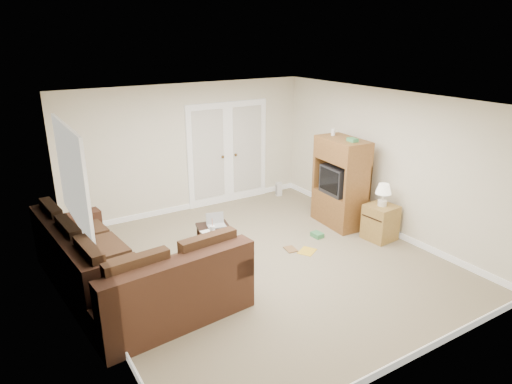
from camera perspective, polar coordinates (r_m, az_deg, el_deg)
floor at (r=7.19m, az=1.04°, el=-8.78°), size 5.50×5.50×0.00m
ceiling at (r=6.41m, az=1.18°, el=11.36°), size 5.00×5.50×0.02m
wall_left at (r=5.82m, az=-20.12°, el=-3.46°), size 0.02×5.50×2.50m
wall_right at (r=8.26m, az=15.88°, el=3.58°), size 0.02×5.50×2.50m
wall_back at (r=9.04m, az=-8.41°, el=5.43°), size 5.00×0.02×2.50m
wall_front at (r=4.80m, az=19.34°, el=-8.26°), size 5.00×0.02×2.50m
baseboards at (r=7.17m, az=1.04°, el=-8.42°), size 5.00×5.50×0.10m
french_doors at (r=9.42m, az=-3.51°, el=4.81°), size 1.80×0.05×2.13m
window_left at (r=6.66m, az=-21.98°, el=1.89°), size 0.05×1.92×1.42m
sectional_sofa at (r=6.38m, az=-16.19°, el=-9.80°), size 2.29×3.09×0.93m
coffee_table at (r=7.30m, az=-4.78°, el=-6.40°), size 0.72×1.10×0.69m
tv_armoire at (r=8.43m, az=10.51°, el=1.25°), size 0.63×1.05×1.74m
side_cabinet at (r=8.11m, az=15.31°, el=-3.32°), size 0.51×0.51×1.00m
space_heater at (r=9.98m, az=2.87°, el=0.36°), size 0.14×0.12×0.30m
floor_magazine at (r=7.57m, az=6.41°, el=-7.37°), size 0.38×0.36×0.01m
floor_greenbox at (r=8.08m, az=7.65°, el=-5.32°), size 0.17×0.21×0.08m
floor_book at (r=7.56m, az=3.76°, el=-7.26°), size 0.21×0.26×0.02m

